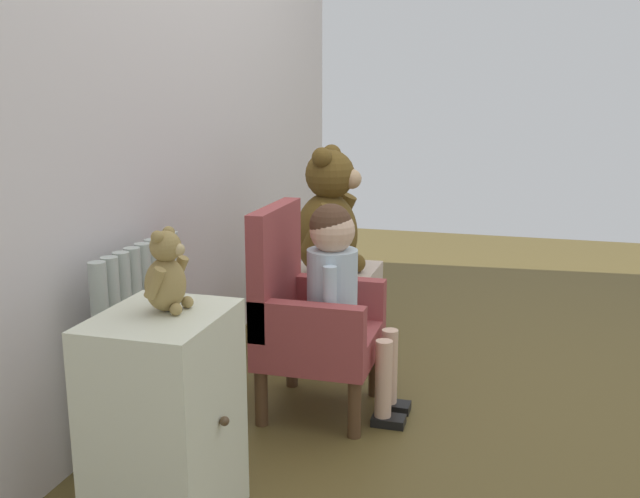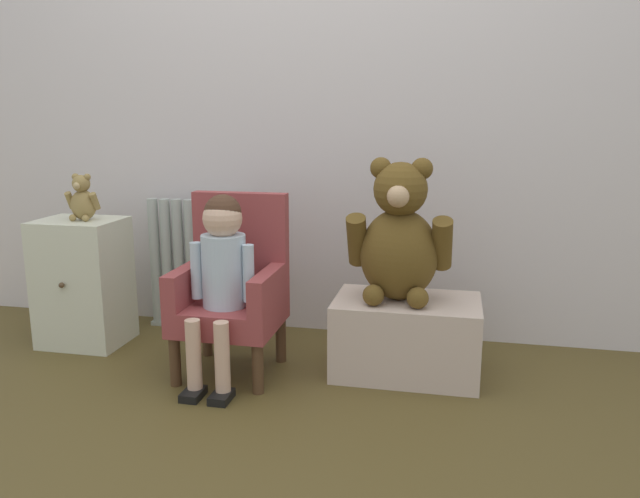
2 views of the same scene
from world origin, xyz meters
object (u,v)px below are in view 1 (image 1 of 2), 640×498
radiator (142,344)px  child_figure (339,280)px  child_armchair (307,315)px  large_teddy_bear (328,220)px  small_teddy_bear (166,275)px  low_bench (330,307)px  small_dresser (166,424)px

radiator → child_figure: (0.34, -0.55, 0.16)m
child_armchair → child_figure: size_ratio=0.98×
large_teddy_bear → small_teddy_bear: bearing=178.5°
child_armchair → small_teddy_bear: 0.81m
large_teddy_bear → radiator: bearing=161.1°
low_bench → child_figure: bearing=-162.8°
radiator → large_teddy_bear: bearing=-18.9°
large_teddy_bear → child_armchair: bearing=-171.4°
child_armchair → child_figure: (-0.00, -0.11, 0.14)m
small_dresser → small_teddy_bear: (0.03, -0.00, 0.37)m
child_figure → low_bench: size_ratio=1.28×
child_armchair → low_bench: bearing=8.3°
radiator → low_bench: bearing=-18.1°
small_dresser → child_figure: child_figure is taller
low_bench → small_teddy_bear: bearing=178.6°
large_teddy_bear → small_teddy_bear: large_teddy_bear is taller
child_armchair → child_figure: 0.18m
radiator → child_armchair: (0.34, -0.44, 0.03)m
child_figure → large_teddy_bear: large_teddy_bear is taller
child_figure → child_armchair: bearing=90.0°
child_figure → low_bench: bearing=17.2°
child_armchair → large_teddy_bear: (0.65, 0.10, 0.21)m
child_armchair → large_teddy_bear: large_teddy_bear is taller
small_dresser → large_teddy_bear: 1.43m
radiator → low_bench: 1.09m
low_bench → small_teddy_bear: small_teddy_bear is taller
radiator → large_teddy_bear: 1.07m
radiator → small_teddy_bear: size_ratio=3.10×
child_armchair → low_bench: (0.69, 0.10, -0.19)m
child_armchair → small_teddy_bear: small_teddy_bear is taller
small_dresser → low_bench: (1.45, -0.04, -0.13)m
child_figure → small_teddy_bear: (-0.73, 0.25, 0.18)m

